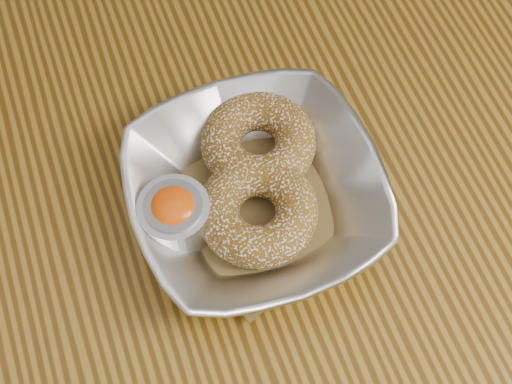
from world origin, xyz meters
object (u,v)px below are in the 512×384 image
object	(u,v)px
serving_bowl	(256,195)
ramekin	(175,216)
donut_front	(258,211)
table	(253,328)
donut_back	(258,142)

from	to	relation	value
serving_bowl	ramekin	bearing A→B (deg)	179.10
donut_front	ramekin	xyz separation A→B (m)	(-0.06, 0.02, 0.01)
table	donut_front	world-z (taller)	donut_front
table	donut_front	distance (m)	0.14
serving_bowl	table	bearing A→B (deg)	-112.02
serving_bowl	ramekin	size ratio (longest dim) A/B	3.59
serving_bowl	donut_front	size ratio (longest dim) A/B	2.10
table	serving_bowl	distance (m)	0.15
table	donut_back	bearing A→B (deg)	67.89
donut_back	ramekin	bearing A→B (deg)	-153.09
donut_back	donut_front	size ratio (longest dim) A/B	1.00
donut_back	table	bearing A→B (deg)	-112.11
serving_bowl	donut_front	xyz separation A→B (m)	(-0.00, -0.02, 0.00)
table	donut_front	size ratio (longest dim) A/B	12.33
donut_back	serving_bowl	bearing A→B (deg)	-112.26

